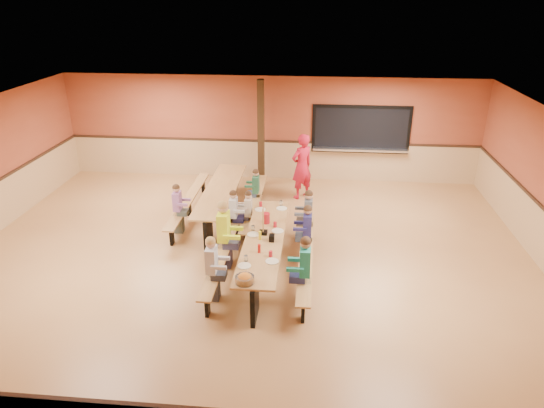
{
  "coord_description": "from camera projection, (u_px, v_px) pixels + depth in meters",
  "views": [
    {
      "loc": [
        1.34,
        -8.66,
        5.16
      ],
      "look_at": [
        0.49,
        0.4,
        1.15
      ],
      "focal_mm": 32.0,
      "sensor_mm": 36.0,
      "label": 1
    }
  ],
  "objects": [
    {
      "name": "chip_bowl",
      "position": [
        245.0,
        279.0,
        7.98
      ],
      "size": [
        0.32,
        0.32,
        0.15
      ],
      "primitive_type": null,
      "color": "orange",
      "rests_on": "cafeteria_table_main"
    },
    {
      "name": "cafeteria_table_second",
      "position": [
        221.0,
        197.0,
        11.9
      ],
      "size": [
        1.91,
        3.7,
        0.74
      ],
      "color": "#A87942",
      "rests_on": "ground"
    },
    {
      "name": "seated_child_white_left",
      "position": [
        212.0,
        269.0,
        8.62
      ],
      "size": [
        0.38,
        0.31,
        1.24
      ],
      "primitive_type": null,
      "color": "silver",
      "rests_on": "ground"
    },
    {
      "name": "place_settings",
      "position": [
        264.0,
        235.0,
        9.44
      ],
      "size": [
        0.65,
        3.3,
        0.11
      ],
      "primitive_type": null,
      "color": "beige",
      "rests_on": "cafeteria_table_main"
    },
    {
      "name": "structural_post",
      "position": [
        261.0,
        134.0,
        13.51
      ],
      "size": [
        0.18,
        0.18,
        3.0
      ],
      "primitive_type": "cube",
      "color": "black",
      "rests_on": "ground"
    },
    {
      "name": "seated_child_green_sec",
      "position": [
        256.0,
        192.0,
        12.08
      ],
      "size": [
        0.34,
        0.28,
        1.14
      ],
      "primitive_type": null,
      "color": "#2A6142",
      "rests_on": "ground"
    },
    {
      "name": "seated_child_teal_right",
      "position": [
        305.0,
        271.0,
        8.53
      ],
      "size": [
        0.41,
        0.34,
        1.29
      ],
      "primitive_type": null,
      "color": "teal",
      "rests_on": "ground"
    },
    {
      "name": "seated_child_tan_sec",
      "position": [
        249.0,
        215.0,
        10.86
      ],
      "size": [
        0.32,
        0.26,
        1.11
      ],
      "primitive_type": null,
      "color": "#C4B29C",
      "rests_on": "ground"
    },
    {
      "name": "standing_woman",
      "position": [
        302.0,
        166.0,
        12.85
      ],
      "size": [
        0.77,
        0.74,
        1.77
      ],
      "primitive_type": "imported",
      "rotation": [
        0.0,
        0.0,
        3.85
      ],
      "color": "red",
      "rests_on": "ground"
    },
    {
      "name": "room_envelope",
      "position": [
        246.0,
        232.0,
        9.81
      ],
      "size": [
        12.04,
        10.04,
        3.02
      ],
      "color": "brown",
      "rests_on": "ground"
    },
    {
      "name": "napkin_dispenser",
      "position": [
        272.0,
        238.0,
        9.32
      ],
      "size": [
        0.1,
        0.14,
        0.13
      ],
      "primitive_type": "cube",
      "color": "black",
      "rests_on": "cafeteria_table_main"
    },
    {
      "name": "seated_adult_yellow",
      "position": [
        224.0,
        235.0,
        9.65
      ],
      "size": [
        0.47,
        0.38,
        1.41
      ],
      "primitive_type": null,
      "color": "#DEFF26",
      "rests_on": "ground"
    },
    {
      "name": "condiment_mustard",
      "position": [
        260.0,
        235.0,
        9.37
      ],
      "size": [
        0.06,
        0.06,
        0.17
      ],
      "primitive_type": "cylinder",
      "color": "yellow",
      "rests_on": "cafeteria_table_main"
    },
    {
      "name": "seated_child_purple_sec",
      "position": [
        178.0,
        209.0,
        11.09
      ],
      "size": [
        0.35,
        0.29,
        1.17
      ],
      "primitive_type": null,
      "color": "#955C96",
      "rests_on": "ground"
    },
    {
      "name": "kitchen_pass_through",
      "position": [
        361.0,
        132.0,
        13.78
      ],
      "size": [
        2.78,
        0.28,
        1.38
      ],
      "color": "black",
      "rests_on": "ground"
    },
    {
      "name": "seated_child_grey_left",
      "position": [
        234.0,
        216.0,
        10.76
      ],
      "size": [
        0.35,
        0.29,
        1.17
      ],
      "primitive_type": null,
      "color": "silver",
      "rests_on": "ground"
    },
    {
      "name": "condiment_ketchup",
      "position": [
        259.0,
        248.0,
        8.89
      ],
      "size": [
        0.06,
        0.06,
        0.17
      ],
      "primitive_type": "cylinder",
      "color": "#B2140F",
      "rests_on": "cafeteria_table_main"
    },
    {
      "name": "punch_pitcher",
      "position": [
        266.0,
        218.0,
        10.02
      ],
      "size": [
        0.16,
        0.16,
        0.22
      ],
      "primitive_type": "cylinder",
      "color": "#AD1721",
      "rests_on": "cafeteria_table_main"
    },
    {
      "name": "seated_child_char_right",
      "position": [
        308.0,
        217.0,
        10.59
      ],
      "size": [
        0.38,
        0.31,
        1.24
      ],
      "primitive_type": null,
      "color": "#4E525A",
      "rests_on": "ground"
    },
    {
      "name": "table_paddle",
      "position": [
        263.0,
        228.0,
        9.56
      ],
      "size": [
        0.16,
        0.16,
        0.56
      ],
      "color": "black",
      "rests_on": "cafeteria_table_main"
    },
    {
      "name": "ground",
      "position": [
        247.0,
        261.0,
        10.09
      ],
      "size": [
        12.0,
        12.0,
        0.0
      ],
      "primitive_type": "plane",
      "color": "#9A673A",
      "rests_on": "ground"
    },
    {
      "name": "seated_child_navy_right",
      "position": [
        307.0,
        233.0,
        9.94
      ],
      "size": [
        0.37,
        0.3,
        1.21
      ],
      "primitive_type": null,
      "color": "navy",
      "rests_on": "ground"
    },
    {
      "name": "cafeteria_table_main",
      "position": [
        264.0,
        247.0,
        9.55
      ],
      "size": [
        1.91,
        3.7,
        0.74
      ],
      "color": "#A87942",
      "rests_on": "ground"
    }
  ]
}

